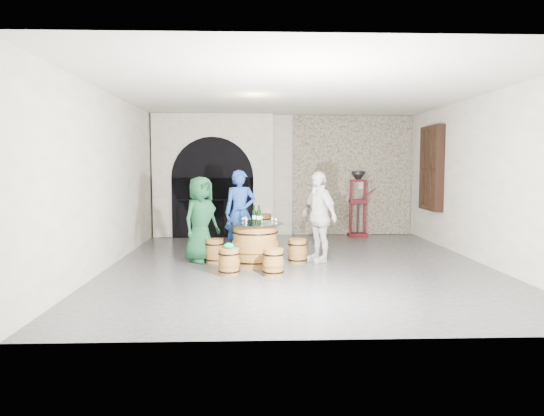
{
  "coord_description": "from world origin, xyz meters",
  "views": [
    {
      "loc": [
        -0.81,
        -9.01,
        1.85
      ],
      "look_at": [
        -0.49,
        0.22,
        1.05
      ],
      "focal_mm": 32.0,
      "sensor_mm": 36.0,
      "label": 1
    }
  ],
  "objects_px": {
    "barrel_stool_near_right": "(273,262)",
    "wine_bottle_right": "(259,215)",
    "person_green": "(201,219)",
    "barrel_stool_right": "(297,251)",
    "barrel_table": "(255,245)",
    "person_white": "(319,217)",
    "side_barrel": "(263,226)",
    "wine_bottle_left": "(254,216)",
    "barrel_stool_far": "(244,247)",
    "barrel_stool_near_left": "(229,262)",
    "corking_press": "(358,199)",
    "person_blue": "(240,213)",
    "barrel_stool_left": "(215,251)",
    "wine_bottle_center": "(259,216)"
  },
  "relations": [
    {
      "from": "barrel_stool_far",
      "to": "wine_bottle_center",
      "type": "relative_size",
      "value": 1.41
    },
    {
      "from": "barrel_stool_near_left",
      "to": "wine_bottle_right",
      "type": "bearing_deg",
      "value": 58.59
    },
    {
      "from": "barrel_table",
      "to": "wine_bottle_center",
      "type": "distance_m",
      "value": 0.54
    },
    {
      "from": "wine_bottle_right",
      "to": "corking_press",
      "type": "height_order",
      "value": "corking_press"
    },
    {
      "from": "person_blue",
      "to": "person_white",
      "type": "distance_m",
      "value": 1.7
    },
    {
      "from": "wine_bottle_right",
      "to": "side_barrel",
      "type": "bearing_deg",
      "value": 87.9
    },
    {
      "from": "barrel_stool_right",
      "to": "side_barrel",
      "type": "xyz_separation_m",
      "value": [
        -0.61,
        3.16,
        0.09
      ]
    },
    {
      "from": "barrel_stool_left",
      "to": "barrel_stool_near_right",
      "type": "bearing_deg",
      "value": -45.95
    },
    {
      "from": "barrel_stool_near_right",
      "to": "person_white",
      "type": "xyz_separation_m",
      "value": [
        0.92,
        1.17,
        0.65
      ]
    },
    {
      "from": "wine_bottle_right",
      "to": "person_blue",
      "type": "bearing_deg",
      "value": 111.92
    },
    {
      "from": "barrel_table",
      "to": "barrel_stool_right",
      "type": "relative_size",
      "value": 2.28
    },
    {
      "from": "barrel_stool_near_left",
      "to": "wine_bottle_center",
      "type": "relative_size",
      "value": 1.41
    },
    {
      "from": "barrel_stool_far",
      "to": "side_barrel",
      "type": "distance_m",
      "value": 2.63
    },
    {
      "from": "barrel_stool_near_left",
      "to": "corking_press",
      "type": "xyz_separation_m",
      "value": [
        3.14,
        4.38,
        0.77
      ]
    },
    {
      "from": "barrel_stool_left",
      "to": "corking_press",
      "type": "distance_m",
      "value": 4.87
    },
    {
      "from": "person_blue",
      "to": "wine_bottle_center",
      "type": "bearing_deg",
      "value": -74.62
    },
    {
      "from": "barrel_stool_near_left",
      "to": "wine_bottle_center",
      "type": "height_order",
      "value": "wine_bottle_center"
    },
    {
      "from": "wine_bottle_center",
      "to": "wine_bottle_right",
      "type": "height_order",
      "value": "same"
    },
    {
      "from": "barrel_stool_left",
      "to": "side_barrel",
      "type": "xyz_separation_m",
      "value": [
        0.98,
        3.08,
        0.09
      ]
    },
    {
      "from": "wine_bottle_center",
      "to": "person_blue",
      "type": "bearing_deg",
      "value": 108.5
    },
    {
      "from": "barrel_stool_near_right",
      "to": "side_barrel",
      "type": "distance_m",
      "value": 4.2
    },
    {
      "from": "barrel_stool_far",
      "to": "barrel_stool_near_left",
      "type": "height_order",
      "value": "same"
    },
    {
      "from": "barrel_stool_far",
      "to": "wine_bottle_right",
      "type": "relative_size",
      "value": 1.41
    },
    {
      "from": "person_green",
      "to": "barrel_stool_right",
      "type": "bearing_deg",
      "value": -55.71
    },
    {
      "from": "wine_bottle_right",
      "to": "corking_press",
      "type": "bearing_deg",
      "value": 53.4
    },
    {
      "from": "barrel_stool_far",
      "to": "barrel_stool_near_right",
      "type": "height_order",
      "value": "same"
    },
    {
      "from": "person_white",
      "to": "wine_bottle_right",
      "type": "relative_size",
      "value": 5.4
    },
    {
      "from": "person_blue",
      "to": "corking_press",
      "type": "relative_size",
      "value": 1.03
    },
    {
      "from": "person_white",
      "to": "barrel_stool_far",
      "type": "bearing_deg",
      "value": -135.21
    },
    {
      "from": "person_green",
      "to": "wine_bottle_left",
      "type": "xyz_separation_m",
      "value": [
        1.03,
        -0.39,
        0.11
      ]
    },
    {
      "from": "barrel_table",
      "to": "barrel_stool_right",
      "type": "height_order",
      "value": "barrel_table"
    },
    {
      "from": "barrel_table",
      "to": "person_green",
      "type": "height_order",
      "value": "person_green"
    },
    {
      "from": "barrel_stool_left",
      "to": "wine_bottle_center",
      "type": "distance_m",
      "value": 1.15
    },
    {
      "from": "barrel_stool_left",
      "to": "barrel_stool_near_right",
      "type": "distance_m",
      "value": 1.56
    },
    {
      "from": "barrel_stool_right",
      "to": "barrel_stool_far",
      "type": "bearing_deg",
      "value": 151.46
    },
    {
      "from": "side_barrel",
      "to": "person_green",
      "type": "bearing_deg",
      "value": -112.81
    },
    {
      "from": "person_blue",
      "to": "side_barrel",
      "type": "relative_size",
      "value": 2.79
    },
    {
      "from": "barrel_table",
      "to": "wine_bottle_left",
      "type": "xyz_separation_m",
      "value": [
        -0.02,
        0.06,
        0.54
      ]
    },
    {
      "from": "barrel_stool_near_right",
      "to": "wine_bottle_right",
      "type": "distance_m",
      "value": 1.19
    },
    {
      "from": "barrel_stool_far",
      "to": "person_white",
      "type": "xyz_separation_m",
      "value": [
        1.46,
        -0.43,
        0.65
      ]
    },
    {
      "from": "side_barrel",
      "to": "wine_bottle_center",
      "type": "bearing_deg",
      "value": -92.21
    },
    {
      "from": "wine_bottle_center",
      "to": "wine_bottle_right",
      "type": "bearing_deg",
      "value": 85.32
    },
    {
      "from": "barrel_stool_near_right",
      "to": "person_green",
      "type": "distance_m",
      "value": 1.93
    },
    {
      "from": "person_green",
      "to": "wine_bottle_right",
      "type": "distance_m",
      "value": 1.17
    },
    {
      "from": "person_green",
      "to": "person_white",
      "type": "height_order",
      "value": "person_white"
    },
    {
      "from": "person_white",
      "to": "barrel_table",
      "type": "bearing_deg",
      "value": -101.35
    },
    {
      "from": "barrel_table",
      "to": "side_barrel",
      "type": "bearing_deg",
      "value": 86.7
    },
    {
      "from": "person_white",
      "to": "barrel_stool_right",
      "type": "bearing_deg",
      "value": -101.35
    },
    {
      "from": "barrel_stool_left",
      "to": "barrel_stool_near_right",
      "type": "relative_size",
      "value": 1.0
    },
    {
      "from": "barrel_stool_near_left",
      "to": "person_green",
      "type": "xyz_separation_m",
      "value": [
        -0.6,
        1.17,
        0.6
      ]
    }
  ]
}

